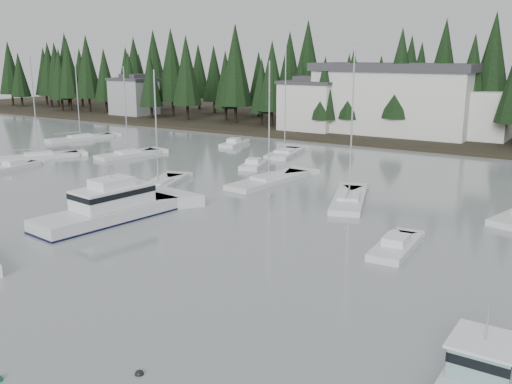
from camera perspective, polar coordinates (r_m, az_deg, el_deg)
far_shore_land at (r=106.55m, az=18.66°, el=6.05°), size 240.00×54.00×1.00m
conifer_treeline at (r=96.00m, az=17.01°, el=5.40°), size 200.00×22.00×20.00m
house_west at (r=95.53m, az=5.49°, el=8.70°), size 9.54×7.42×8.75m
house_far_west at (r=122.02m, az=-12.11°, el=9.43°), size 8.48×7.42×8.25m
harbor_inn at (r=92.75m, az=14.86°, el=8.86°), size 29.50×11.50×10.90m
cabin_cruiser_center at (r=46.65m, az=-14.46°, el=-1.80°), size 5.26×12.36×5.15m
sailboat_2 at (r=51.26m, az=9.26°, el=-0.95°), size 5.53×9.88×14.54m
sailboat_3 at (r=58.44m, az=1.29°, el=1.01°), size 4.01×11.12×12.75m
sailboat_5 at (r=74.35m, az=2.88°, el=3.77°), size 4.53×8.66×14.51m
sailboat_7 at (r=91.62m, az=-17.13°, el=5.06°), size 4.84×10.65×13.63m
sailboat_8 at (r=77.03m, az=-20.87°, el=3.23°), size 6.57×9.59×13.29m
sailboat_9 at (r=75.22m, az=-12.67°, el=3.55°), size 4.31×8.84×11.86m
sailboat_10 at (r=57.03m, az=-9.71°, el=0.50°), size 5.44×9.46×11.96m
runabout_0 at (r=70.99m, az=-23.08°, el=2.25°), size 2.51×6.05×1.42m
runabout_1 at (r=39.62m, az=13.77°, el=-5.51°), size 2.55×6.31×1.42m
runabout_3 at (r=82.21m, az=-2.23°, el=4.77°), size 3.19×5.94×1.42m
runabout_4 at (r=66.37m, az=-0.26°, el=2.62°), size 3.66×5.60×1.42m
mooring_buoy_dark at (r=25.18m, az=-11.59°, el=-17.43°), size 0.39×0.39×0.39m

